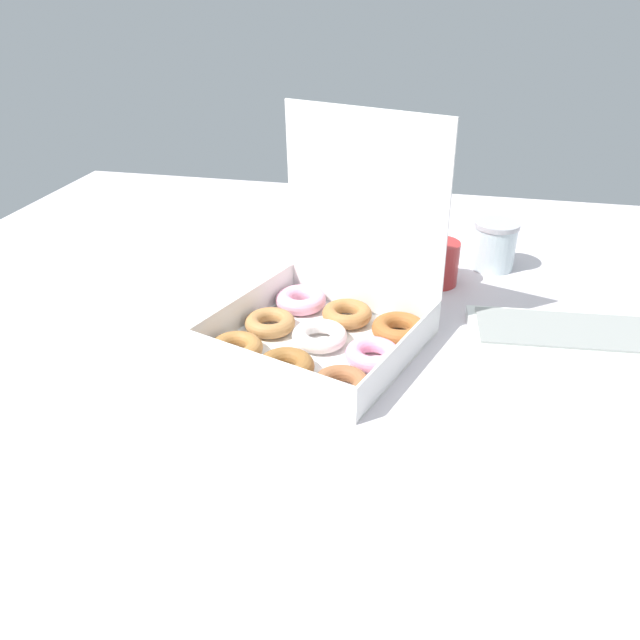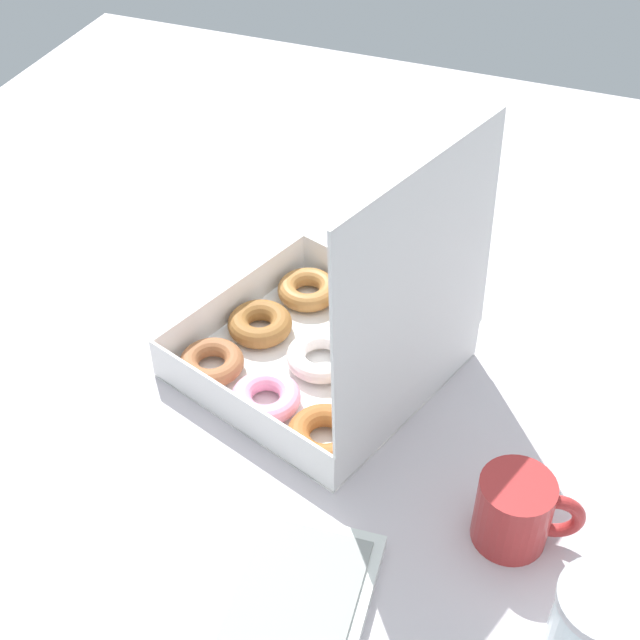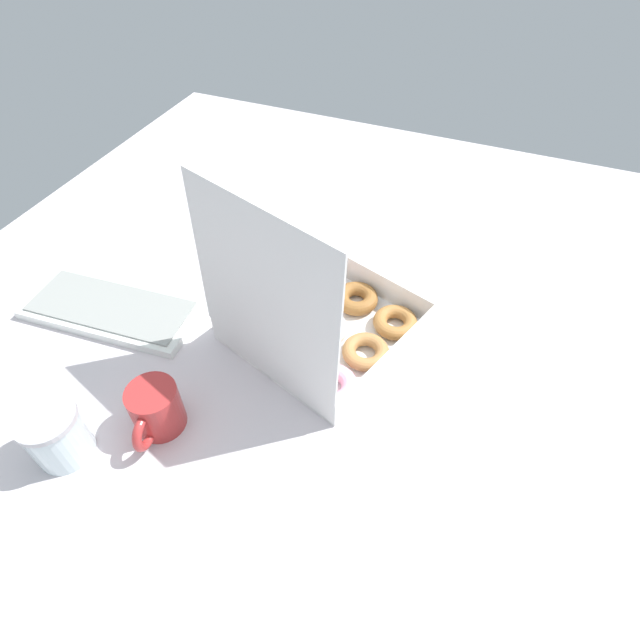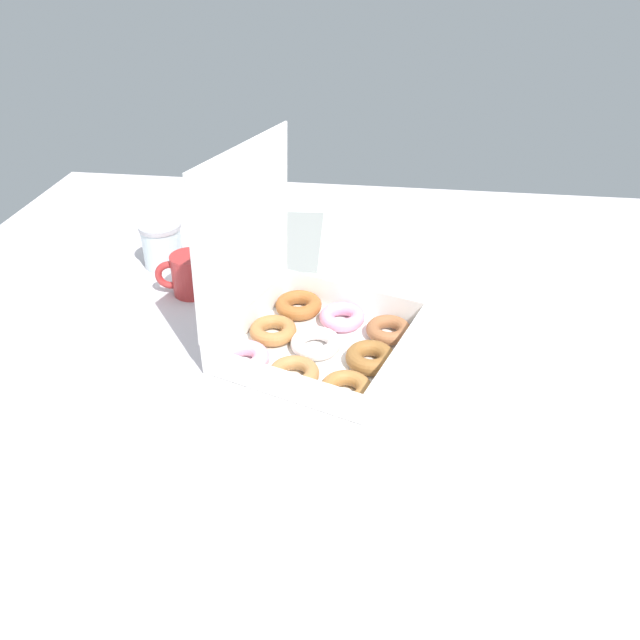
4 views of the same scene
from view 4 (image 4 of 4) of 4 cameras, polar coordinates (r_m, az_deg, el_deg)
ground_plane at (r=113.76cm, az=-0.64°, el=-4.39°), size 180.00×180.00×2.00cm
donut_box at (r=114.54cm, az=-1.03°, el=-0.92°), size 38.99×39.11×36.94cm
keyboard at (r=153.27cm, az=-2.27°, el=7.03°), size 36.69×17.59×2.20cm
coffee_mug at (r=134.89cm, az=-11.83°, el=4.14°), size 8.34×11.87×8.88cm
glass_jar at (r=147.32cm, az=-14.22°, el=6.65°), size 9.40×9.40×10.22cm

